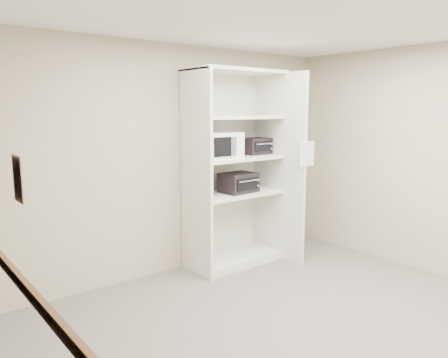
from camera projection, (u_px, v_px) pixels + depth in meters
floor at (303, 328)px, 3.92m from camera, size 4.50×4.00×0.01m
ceiling at (313, 14)px, 3.49m from camera, size 4.50×4.00×0.01m
wall_back at (180, 159)px, 5.25m from camera, size 4.50×0.02×2.70m
wall_left at (27, 222)px, 2.32m from camera, size 0.02×4.00×2.70m
wall_right at (435, 161)px, 5.09m from camera, size 0.02×4.00×2.70m
shelving_unit at (238, 175)px, 5.47m from camera, size 1.24×0.92×2.42m
microwave at (217, 145)px, 5.15m from camera, size 0.52×0.40×0.31m
toaster_oven_upper at (255, 146)px, 5.65m from camera, size 0.37×0.28×0.21m
toaster_oven_lower at (238, 183)px, 5.44m from camera, size 0.45×0.35×0.24m
paper_sign at (307, 154)px, 5.29m from camera, size 0.24×0.02×0.30m
chair_rail at (37, 301)px, 2.41m from camera, size 0.04×3.98×0.08m
wall_poster at (18, 179)px, 2.43m from camera, size 0.01×0.19×0.27m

